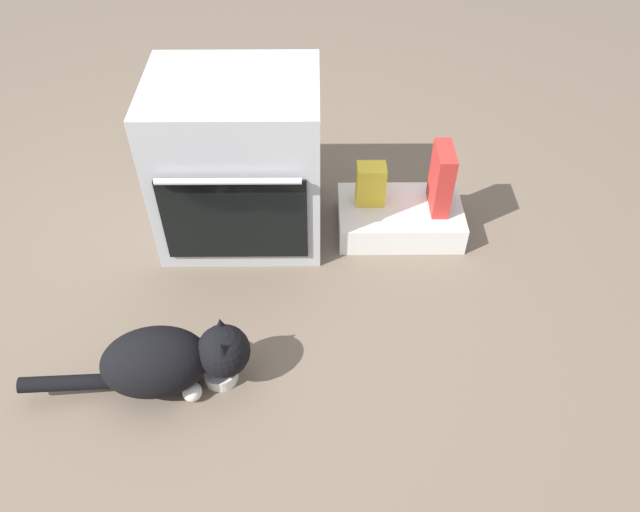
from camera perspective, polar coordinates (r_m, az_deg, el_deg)
name	(u,v)px	position (r m, az deg, el deg)	size (l,w,h in m)	color
ground	(227,300)	(2.41, -8.69, -4.03)	(8.00, 8.00, 0.00)	#6B5B4C
oven	(238,161)	(2.49, -7.61, 8.72)	(0.65, 0.56, 0.69)	#B7BABF
pantry_cabinet	(399,218)	(2.65, 7.41, 3.56)	(0.52, 0.33, 0.13)	white
food_bowl	(221,373)	(2.17, -9.23, -10.71)	(0.12, 0.12, 0.07)	white
cat	(169,360)	(2.10, -13.89, -9.39)	(0.76, 0.28, 0.26)	black
cereal_box	(441,179)	(2.55, 11.24, 7.05)	(0.07, 0.18, 0.28)	#B72D28
snack_bag	(371,184)	(2.57, 4.74, 6.69)	(0.12, 0.09, 0.18)	yellow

